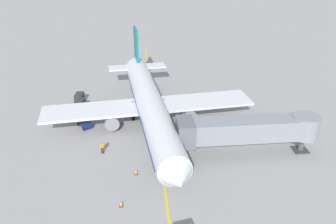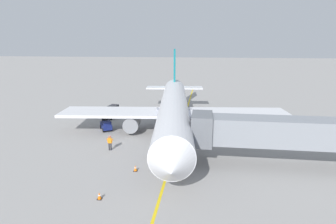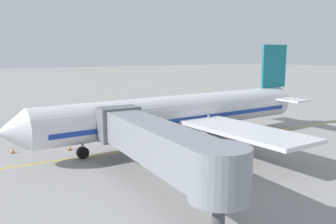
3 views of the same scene
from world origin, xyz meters
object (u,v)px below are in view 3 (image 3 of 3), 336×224
object	(u,v)px
jet_bridge	(158,143)
safety_cone_nose_right	(70,147)
baggage_cart_second_in_train	(194,112)
parked_airliner	(183,113)
baggage_cart_front	(180,114)
safety_cone_nose_left	(13,150)
ground_crew_wing_walker	(103,128)
baggage_tug_lead	(147,121)

from	to	relation	value
jet_bridge	safety_cone_nose_right	distance (m)	14.40
jet_bridge	baggage_cart_second_in_train	world-z (taller)	jet_bridge
jet_bridge	parked_airliner	bearing A→B (deg)	-37.50
baggage_cart_front	baggage_cart_second_in_train	bearing A→B (deg)	-82.07
parked_airliner	safety_cone_nose_left	world-z (taller)	parked_airliner
jet_bridge	baggage_cart_front	xyz separation A→B (m)	(22.27, -14.75, -2.51)
baggage_cart_front	safety_cone_nose_left	distance (m)	23.95
baggage_cart_front	ground_crew_wing_walker	world-z (taller)	ground_crew_wing_walker
parked_airliner	jet_bridge	xyz separation A→B (m)	(-11.48, 8.81, 0.27)
baggage_cart_front	baggage_cart_second_in_train	xyz separation A→B (m)	(0.37, -2.64, 0.00)
baggage_cart_front	baggage_tug_lead	bearing A→B (deg)	104.02
parked_airliner	jet_bridge	bearing A→B (deg)	142.50
baggage_cart_front	safety_cone_nose_right	xyz separation A→B (m)	(-8.55, 17.76, -0.66)
baggage_cart_front	safety_cone_nose_left	bearing A→B (deg)	107.01
jet_bridge	baggage_cart_front	bearing A→B (deg)	-33.52
safety_cone_nose_right	parked_airliner	bearing A→B (deg)	-100.73
ground_crew_wing_walker	safety_cone_nose_right	size ratio (longest dim) A/B	2.86
jet_bridge	baggage_tug_lead	size ratio (longest dim) A/B	6.33
parked_airliner	ground_crew_wing_walker	xyz separation A→B (m)	(6.34, 7.02, -2.23)
baggage_cart_front	baggage_cart_second_in_train	world-z (taller)	same
baggage_tug_lead	baggage_cart_front	size ratio (longest dim) A/B	0.93
jet_bridge	baggage_cart_front	size ratio (longest dim) A/B	5.90
baggage_tug_lead	baggage_cart_front	xyz separation A→B (m)	(1.47, -5.90, 0.24)
jet_bridge	safety_cone_nose_left	xyz separation A→B (m)	(15.27, 8.14, -3.17)
parked_airliner	baggage_tug_lead	size ratio (longest dim) A/B	13.53
baggage_cart_second_in_train	safety_cone_nose_right	size ratio (longest dim) A/B	5.02
safety_cone_nose_left	jet_bridge	bearing A→B (deg)	-151.94
jet_bridge	safety_cone_nose_left	size ratio (longest dim) A/B	29.60
parked_airliner	jet_bridge	distance (m)	14.47
safety_cone_nose_right	baggage_cart_second_in_train	bearing A→B (deg)	-66.38
baggage_tug_lead	safety_cone_nose_right	world-z (taller)	baggage_tug_lead
safety_cone_nose_left	safety_cone_nose_right	world-z (taller)	same
jet_bridge	ground_crew_wing_walker	distance (m)	18.09
safety_cone_nose_left	baggage_cart_front	bearing A→B (deg)	-72.99
safety_cone_nose_left	parked_airliner	bearing A→B (deg)	-102.61
baggage_tug_lead	ground_crew_wing_walker	distance (m)	7.66
baggage_tug_lead	ground_crew_wing_walker	xyz separation A→B (m)	(-2.98, 7.06, 0.24)
baggage_cart_front	safety_cone_nose_right	size ratio (longest dim) A/B	5.02
jet_bridge	baggage_cart_second_in_train	distance (m)	28.66
parked_airliner	baggage_cart_second_in_train	world-z (taller)	parked_airliner
jet_bridge	baggage_cart_second_in_train	size ratio (longest dim) A/B	5.90
jet_bridge	baggage_cart_second_in_train	bearing A→B (deg)	-37.53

